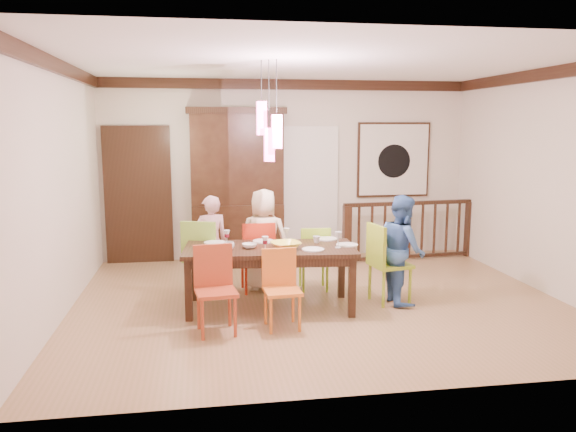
{
  "coord_description": "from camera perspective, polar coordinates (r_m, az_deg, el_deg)",
  "views": [
    {
      "loc": [
        -1.42,
        -6.62,
        2.16
      ],
      "look_at": [
        -0.36,
        0.14,
        1.06
      ],
      "focal_mm": 35.0,
      "sensor_mm": 36.0,
      "label": 1
    }
  ],
  "objects": [
    {
      "name": "painting",
      "position": [
        9.65,
        10.67,
        5.63
      ],
      "size": [
        1.25,
        0.06,
        1.25
      ],
      "color": "black",
      "rests_on": "wall_back"
    },
    {
      "name": "plate_far_right",
      "position": [
        7.09,
        3.99,
        -2.32
      ],
      "size": [
        0.26,
        0.26,
        0.01
      ],
      "primitive_type": "cylinder",
      "color": "white",
      "rests_on": "dining_table"
    },
    {
      "name": "cup_right",
      "position": [
        6.86,
        2.91,
        -2.4
      ],
      "size": [
        0.11,
        0.11,
        0.08
      ],
      "primitive_type": "imported",
      "rotation": [
        0.0,
        0.0,
        -0.32
      ],
      "color": "silver",
      "rests_on": "dining_table"
    },
    {
      "name": "plate_end_right",
      "position": [
        6.75,
        6.01,
        -2.93
      ],
      "size": [
        0.26,
        0.26,
        0.01
      ],
      "primitive_type": "cylinder",
      "color": "white",
      "rests_on": "dining_table"
    },
    {
      "name": "plate_near_mid",
      "position": [
        6.47,
        2.56,
        -3.41
      ],
      "size": [
        0.26,
        0.26,
        0.01
      ],
      "primitive_type": "cylinder",
      "color": "white",
      "rests_on": "dining_table"
    },
    {
      "name": "cup_left",
      "position": [
        6.5,
        -5.99,
        -3.05
      ],
      "size": [
        0.15,
        0.15,
        0.09
      ],
      "primitive_type": "imported",
      "rotation": [
        0.0,
        0.0,
        0.4
      ],
      "color": "silver",
      "rests_on": "dining_table"
    },
    {
      "name": "plate_far_mid",
      "position": [
        6.94,
        -2.54,
        -2.55
      ],
      "size": [
        0.26,
        0.26,
        0.01
      ],
      "primitive_type": "cylinder",
      "color": "white",
      "rests_on": "dining_table"
    },
    {
      "name": "chair_far_right",
      "position": [
        7.46,
        2.62,
        -3.8
      ],
      "size": [
        0.4,
        0.4,
        0.86
      ],
      "rotation": [
        0.0,
        0.0,
        3.1
      ],
      "color": "#9AD22B",
      "rests_on": "floor"
    },
    {
      "name": "serving_bowl",
      "position": [
        6.53,
        -0.24,
        -2.99
      ],
      "size": [
        0.41,
        0.41,
        0.08
      ],
      "primitive_type": "imported",
      "rotation": [
        0.0,
        0.0,
        0.24
      ],
      "color": "yellow",
      "rests_on": "dining_table"
    },
    {
      "name": "balustrade",
      "position": [
        9.35,
        12.28,
        -1.32
      ],
      "size": [
        2.3,
        0.27,
        0.96
      ],
      "rotation": [
        0.0,
        0.0,
        0.08
      ],
      "color": "black",
      "rests_on": "floor"
    },
    {
      "name": "plate_far_left",
      "position": [
        6.9,
        -7.46,
        -2.69
      ],
      "size": [
        0.26,
        0.26,
        0.01
      ],
      "primitive_type": "cylinder",
      "color": "white",
      "rests_on": "dining_table"
    },
    {
      "name": "crown_molding",
      "position": [
        6.8,
        3.32,
        14.66
      ],
      "size": [
        6.0,
        5.0,
        0.16
      ],
      "primitive_type": null,
      "color": "black",
      "rests_on": "wall_back"
    },
    {
      "name": "chair_near_left",
      "position": [
        5.94,
        -7.33,
        -6.94
      ],
      "size": [
        0.46,
        0.46,
        0.92
      ],
      "rotation": [
        0.0,
        0.0,
        0.12
      ],
      "color": "#A43B1E",
      "rests_on": "floor"
    },
    {
      "name": "wine_glass_b",
      "position": [
        6.81,
        -0.16,
        -2.03
      ],
      "size": [
        0.08,
        0.08,
        0.19
      ],
      "primitive_type": null,
      "color": "silver",
      "rests_on": "dining_table"
    },
    {
      "name": "chair_far_mid",
      "position": [
        7.4,
        -3.18,
        -3.57
      ],
      "size": [
        0.45,
        0.45,
        0.94
      ],
      "rotation": [
        0.0,
        0.0,
        3.2
      ],
      "color": "red",
      "rests_on": "floor"
    },
    {
      "name": "floor",
      "position": [
        7.11,
        3.11,
        -8.6
      ],
      "size": [
        6.0,
        6.0,
        0.0
      ],
      "primitive_type": "plane",
      "color": "#977649",
      "rests_on": "ground"
    },
    {
      "name": "chair_near_mid",
      "position": [
        6.05,
        -0.59,
        -6.98
      ],
      "size": [
        0.41,
        0.41,
        0.85
      ],
      "rotation": [
        0.0,
        0.0,
        0.06
      ],
      "color": "orange",
      "rests_on": "floor"
    },
    {
      "name": "wine_glass_c",
      "position": [
        6.3,
        -2.34,
        -2.94
      ],
      "size": [
        0.08,
        0.08,
        0.19
      ],
      "primitive_type": null,
      "color": "#590C19",
      "rests_on": "dining_table"
    },
    {
      "name": "wine_glass_a",
      "position": [
        6.72,
        -6.23,
        -2.24
      ],
      "size": [
        0.08,
        0.08,
        0.19
      ],
      "primitive_type": null,
      "color": "#590C19",
      "rests_on": "dining_table"
    },
    {
      "name": "ceiling",
      "position": [
        6.81,
        3.33,
        15.33
      ],
      "size": [
        6.0,
        6.0,
        0.0
      ],
      "primitive_type": "plane",
      "rotation": [
        3.14,
        0.0,
        0.0
      ],
      "color": "white",
      "rests_on": "wall_back"
    },
    {
      "name": "person_far_mid",
      "position": [
        7.43,
        -2.48,
        -2.42
      ],
      "size": [
        0.75,
        0.59,
        1.35
      ],
      "primitive_type": "imported",
      "rotation": [
        0.0,
        0.0,
        2.87
      ],
      "color": "beige",
      "rests_on": "floor"
    },
    {
      "name": "chair_end_right",
      "position": [
        7.02,
        10.35,
        -4.19
      ],
      "size": [
        0.51,
        0.51,
        0.98
      ],
      "rotation": [
        0.0,
        0.0,
        1.74
      ],
      "color": "#90AE23",
      "rests_on": "floor"
    },
    {
      "name": "white_doorway",
      "position": [
        9.32,
        2.13,
        2.27
      ],
      "size": [
        0.97,
        0.05,
        2.22
      ],
      "primitive_type": "cube",
      "color": "silver",
      "rests_on": "wall_back"
    },
    {
      "name": "plate_near_left",
      "position": [
        6.26,
        -7.34,
        -3.9
      ],
      "size": [
        0.26,
        0.26,
        0.01
      ],
      "primitive_type": "cylinder",
      "color": "white",
      "rests_on": "dining_table"
    },
    {
      "name": "dining_table",
      "position": [
        6.65,
        -1.86,
        -3.91
      ],
      "size": [
        2.07,
        1.08,
        0.75
      ],
      "rotation": [
        0.0,
        0.0,
        -0.09
      ],
      "color": "black",
      "rests_on": "floor"
    },
    {
      "name": "person_end_right",
      "position": [
        7.03,
        11.53,
        -3.31
      ],
      "size": [
        0.51,
        0.65,
        1.34
      ],
      "primitive_type": "imported",
      "rotation": [
        0.0,
        0.0,
        1.57
      ],
      "color": "#3D68AB",
      "rests_on": "floor"
    },
    {
      "name": "wall_back",
      "position": [
        9.26,
        -0.04,
        4.71
      ],
      "size": [
        6.0,
        0.0,
        6.0
      ],
      "primitive_type": "plane",
      "rotation": [
        1.57,
        0.0,
        0.0
      ],
      "color": "beige",
      "rests_on": "floor"
    },
    {
      "name": "wall_right",
      "position": [
        7.99,
        24.78,
        3.18
      ],
      "size": [
        0.0,
        5.0,
        5.0
      ],
      "primitive_type": "plane",
      "rotation": [
        1.57,
        0.0,
        -1.57
      ],
      "color": "beige",
      "rests_on": "floor"
    },
    {
      "name": "pendant_cluster",
      "position": [
        6.48,
        -1.93,
        8.63
      ],
      "size": [
        0.27,
        0.21,
        1.14
      ],
      "color": "#FF4C95",
      "rests_on": "ceiling"
    },
    {
      "name": "wine_glass_d",
      "position": [
        6.6,
        5.1,
        -2.41
      ],
      "size": [
        0.08,
        0.08,
        0.19
      ],
      "primitive_type": null,
      "color": "silver",
      "rests_on": "dining_table"
    },
    {
      "name": "person_far_left",
      "position": [
        7.49,
        -7.83,
        -2.73
      ],
      "size": [
        0.52,
        0.39,
        1.27
      ],
      "primitive_type": "imported",
      "rotation": [
        0.0,
        0.0,
        3.35
      ],
      "color": "#FCC0CE",
      "rests_on": "floor"
    },
    {
      "name": "china_hutch",
      "position": [
        8.98,
        -5.19,
        3.12
      ],
      "size": [
        1.55,
        0.46,
        2.45
      ],
      "color": "black",
      "rests_on": "floor"
    },
    {
      "name": "panel_door",
      "position": [
        9.19,
        -14.95,
        1.87
      ],
      "size": [
        1.04,
        0.07,
        2.24
      ],
      "primitive_type": "cube",
      "color": "black",
      "rests_on": "wall_back"
    },
    {
      "name": "napkin",
      "position": [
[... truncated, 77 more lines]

